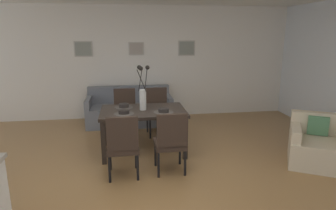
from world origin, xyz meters
The scene contains 19 objects.
ground_plane centered at (0.00, 0.00, 0.00)m, with size 9.00×9.00×0.00m, color olive.
back_wall_panel centered at (0.00, 3.25, 1.30)m, with size 9.00×0.10×2.60m, color white.
dining_table centered at (-0.06, 1.00, 0.65)m, with size 1.40×0.93×0.74m.
dining_chair_near_left centered at (-0.40, 0.10, 0.51)m, with size 0.45×0.45×0.92m.
dining_chair_near_right centered at (-0.36, 1.89, 0.51)m, with size 0.46×0.46×0.92m.
dining_chair_far_left centered at (0.27, 0.15, 0.51)m, with size 0.44×0.44×0.92m.
dining_chair_far_right centered at (0.28, 1.90, 0.51)m, with size 0.47×0.47×0.92m.
centerpiece_vase centered at (-0.06, 1.00, 1.02)m, with size 0.21×0.23×0.73m.
placemat_near_left centered at (-0.37, 0.79, 0.74)m, with size 0.32×0.32×0.01m, color #4C4742.
bowl_near_left centered at (-0.37, 0.79, 0.78)m, with size 0.17×0.17×0.07m.
placemat_near_right centered at (-0.37, 1.21, 0.74)m, with size 0.32×0.32×0.01m, color #4C4742.
bowl_near_right centered at (-0.37, 1.21, 0.78)m, with size 0.17×0.17×0.07m.
placemat_far_left centered at (0.26, 0.79, 0.74)m, with size 0.32×0.32×0.01m, color #4C4742.
bowl_far_left centered at (0.26, 0.79, 0.78)m, with size 0.17×0.17×0.07m.
sofa centered at (-0.26, 2.70, 0.28)m, with size 1.85×0.84×0.80m.
armchair centered at (2.57, 0.15, 0.29)m, with size 1.09×1.09×0.75m.
framed_picture_left centered at (-1.24, 3.18, 1.63)m, with size 0.41×0.03×0.35m.
framed_picture_center centered at (-0.06, 3.18, 1.63)m, with size 0.35×0.03×0.29m.
framed_picture_right centered at (1.13, 3.18, 1.63)m, with size 0.40×0.03×0.35m.
Camera 1 is at (-0.33, -3.73, 1.99)m, focal length 31.36 mm.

